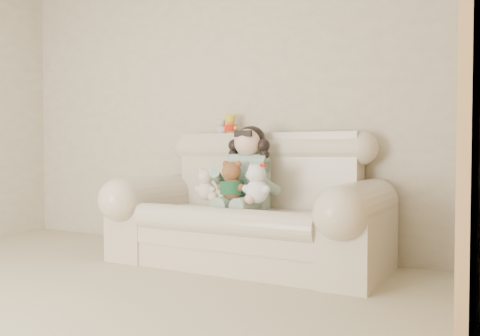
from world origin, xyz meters
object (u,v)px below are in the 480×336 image
sofa (246,198)px  seated_child (248,167)px  brown_teddy (232,177)px  white_cat (257,179)px  cream_teddy (206,181)px

sofa → seated_child: size_ratio=3.14×
seated_child → brown_teddy: 0.21m
white_cat → seated_child: bearing=129.6°
brown_teddy → cream_teddy: brown_teddy is taller
seated_child → cream_teddy: bearing=-143.5°
white_cat → cream_teddy: bearing=-179.8°
seated_child → cream_teddy: size_ratio=2.32×
brown_teddy → white_cat: bearing=18.4°
seated_child → white_cat: seated_child is taller
cream_teddy → seated_child: bearing=41.1°
sofa → brown_teddy: size_ratio=5.85×
seated_child → sofa: bearing=-78.2°
white_cat → cream_teddy: (-0.43, -0.01, -0.03)m
sofa → cream_teddy: bearing=-151.2°
brown_teddy → cream_teddy: bearing=-146.2°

